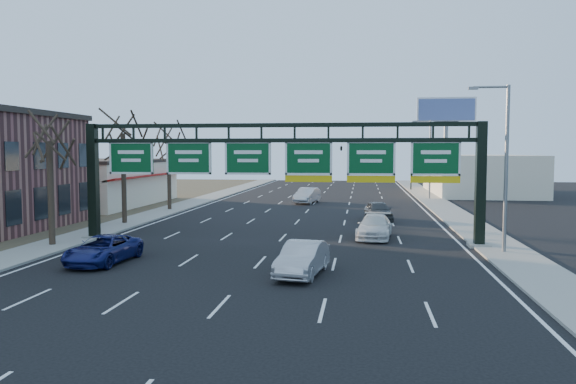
# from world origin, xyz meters

# --- Properties ---
(ground) EXTENTS (160.00, 160.00, 0.00)m
(ground) POSITION_xyz_m (0.00, 0.00, 0.00)
(ground) COLOR black
(ground) RESTS_ON ground
(sidewalk_left) EXTENTS (3.00, 120.00, 0.12)m
(sidewalk_left) POSITION_xyz_m (-12.80, 20.00, 0.06)
(sidewalk_left) COLOR gray
(sidewalk_left) RESTS_ON ground
(sidewalk_right) EXTENTS (3.00, 120.00, 0.12)m
(sidewalk_right) POSITION_xyz_m (12.80, 20.00, 0.06)
(sidewalk_right) COLOR gray
(sidewalk_right) RESTS_ON ground
(dirt_strip_left) EXTENTS (21.00, 120.00, 0.06)m
(dirt_strip_left) POSITION_xyz_m (-25.00, 20.00, 0.03)
(dirt_strip_left) COLOR #473D2B
(dirt_strip_left) RESTS_ON ground
(lane_markings) EXTENTS (21.60, 120.00, 0.01)m
(lane_markings) POSITION_xyz_m (0.00, 20.00, 0.01)
(lane_markings) COLOR white
(lane_markings) RESTS_ON ground
(sign_gantry) EXTENTS (24.60, 1.20, 7.20)m
(sign_gantry) POSITION_xyz_m (0.16, 8.00, 4.63)
(sign_gantry) COLOR black
(sign_gantry) RESTS_ON ground
(cream_strip) EXTENTS (10.90, 18.40, 4.70)m
(cream_strip) POSITION_xyz_m (-21.48, 29.00, 2.36)
(cream_strip) COLOR beige
(cream_strip) RESTS_ON ground
(building_right_distant) EXTENTS (12.00, 20.00, 5.00)m
(building_right_distant) POSITION_xyz_m (20.00, 50.00, 2.50)
(building_right_distant) COLOR beige
(building_right_distant) RESTS_ON ground
(tree_gantry) EXTENTS (3.60, 3.60, 8.48)m
(tree_gantry) POSITION_xyz_m (-12.80, 5.00, 7.11)
(tree_gantry) COLOR black
(tree_gantry) RESTS_ON sidewalk_left
(tree_mid) EXTENTS (3.60, 3.60, 9.24)m
(tree_mid) POSITION_xyz_m (-12.80, 15.00, 7.85)
(tree_mid) COLOR black
(tree_mid) RESTS_ON sidewalk_left
(tree_far) EXTENTS (3.60, 3.60, 8.86)m
(tree_far) POSITION_xyz_m (-12.80, 25.00, 7.48)
(tree_far) COLOR black
(tree_far) RESTS_ON sidewalk_left
(streetlight_near) EXTENTS (2.15, 0.22, 9.00)m
(streetlight_near) POSITION_xyz_m (12.47, 6.00, 5.08)
(streetlight_near) COLOR slate
(streetlight_near) RESTS_ON sidewalk_right
(streetlight_far) EXTENTS (2.15, 0.22, 9.00)m
(streetlight_far) POSITION_xyz_m (12.47, 40.00, 5.08)
(streetlight_far) COLOR slate
(streetlight_far) RESTS_ON sidewalk_right
(billboard_right) EXTENTS (7.00, 0.50, 12.00)m
(billboard_right) POSITION_xyz_m (15.00, 44.98, 9.06)
(billboard_right) COLOR slate
(billboard_right) RESTS_ON ground
(traffic_signal_mast) EXTENTS (10.16, 0.54, 7.00)m
(traffic_signal_mast) POSITION_xyz_m (5.69, 55.00, 5.50)
(traffic_signal_mast) COLOR black
(traffic_signal_mast) RESTS_ON ground
(car_blue_suv) EXTENTS (2.55, 5.00, 1.35)m
(car_blue_suv) POSITION_xyz_m (-7.64, 0.78, 0.68)
(car_blue_suv) COLOR navy
(car_blue_suv) RESTS_ON ground
(car_silver_sedan) EXTENTS (2.21, 4.68, 1.48)m
(car_silver_sedan) POSITION_xyz_m (2.40, -0.63, 0.74)
(car_silver_sedan) COLOR #ADADB2
(car_silver_sedan) RESTS_ON ground
(car_white_wagon) EXTENTS (2.54, 5.19, 1.45)m
(car_white_wagon) POSITION_xyz_m (5.80, 10.56, 0.73)
(car_white_wagon) COLOR silver
(car_white_wagon) RESTS_ON ground
(car_grey_far) EXTENTS (2.45, 4.74, 1.54)m
(car_grey_far) POSITION_xyz_m (6.29, 19.75, 0.77)
(car_grey_far) COLOR #3A3C3E
(car_grey_far) RESTS_ON ground
(car_silver_distant) EXTENTS (2.65, 5.19, 1.63)m
(car_silver_distant) POSITION_xyz_m (-0.76, 33.81, 0.82)
(car_silver_distant) COLOR #B3B3B8
(car_silver_distant) RESTS_ON ground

